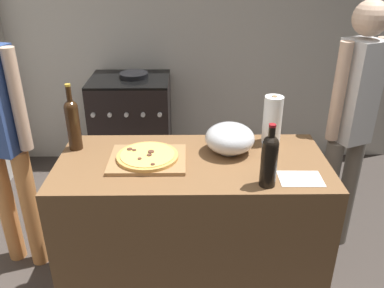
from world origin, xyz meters
name	(u,v)px	position (x,y,z in m)	size (l,w,h in m)	color
ground_plane	(195,236)	(0.00, 1.28, -0.01)	(4.00, 3.15, 0.02)	#3F3833
kitchen_wall_rear	(193,26)	(0.00, 2.60, 1.30)	(4.00, 0.10, 2.60)	beige
counter	(192,230)	(-0.03, 0.75, 0.46)	(1.44, 0.66, 0.92)	brown
cutting_board	(148,159)	(-0.27, 0.74, 0.93)	(0.40, 0.32, 0.02)	#9E7247
pizza	(147,156)	(-0.27, 0.74, 0.95)	(0.32, 0.32, 0.03)	tan
mixing_bowl	(230,138)	(0.18, 0.84, 1.00)	(0.27, 0.27, 0.17)	#B2B2B7
paper_towel_roll	(272,120)	(0.43, 0.97, 1.06)	(0.11, 0.11, 0.28)	white
wine_bottle_dark	(73,122)	(-0.68, 0.90, 1.08)	(0.08, 0.08, 0.38)	#331E0F
wine_bottle_clear	(269,158)	(0.32, 0.50, 1.06)	(0.08, 0.08, 0.31)	black
recipe_sheet	(301,179)	(0.50, 0.55, 0.92)	(0.21, 0.15, 0.00)	white
stove	(133,128)	(-0.55, 2.20, 0.47)	(0.68, 0.58, 0.98)	black
person_in_stripes	(0,129)	(-1.15, 1.04, 0.98)	(0.38, 0.25, 1.68)	#D88C4C
person_in_red	(351,121)	(0.97, 1.17, 0.97)	(0.34, 0.26, 1.69)	slate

